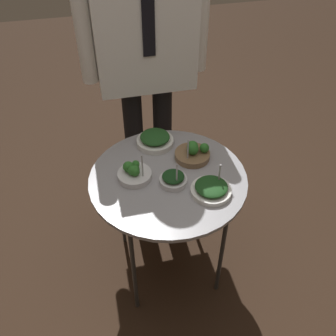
{
  "coord_description": "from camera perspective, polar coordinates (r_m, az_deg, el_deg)",
  "views": [
    {
      "loc": [
        -0.28,
        -1.17,
        1.76
      ],
      "look_at": [
        0.0,
        0.0,
        0.7
      ],
      "focal_mm": 40.0,
      "sensor_mm": 36.0,
      "label": 1
    }
  ],
  "objects": [
    {
      "name": "bowl_spinach_back_left",
      "position": [
        1.59,
        0.81,
        -1.69
      ],
      "size": [
        0.12,
        0.12,
        0.13
      ],
      "color": "silver",
      "rests_on": "serving_cart"
    },
    {
      "name": "serving_cart",
      "position": [
        1.66,
        0.0,
        -2.4
      ],
      "size": [
        0.69,
        0.69,
        0.65
      ],
      "color": "#939399",
      "rests_on": "ground_plane"
    },
    {
      "name": "waiter_figure",
      "position": [
        1.84,
        -3.63,
        19.07
      ],
      "size": [
        0.62,
        0.23,
        1.67
      ],
      "color": "black",
      "rests_on": "ground_plane"
    },
    {
      "name": "bowl_spinach_back_right",
      "position": [
        1.8,
        -1.99,
        4.34
      ],
      "size": [
        0.18,
        0.18,
        0.06
      ],
      "color": "white",
      "rests_on": "serving_cart"
    },
    {
      "name": "bowl_broccoli_mid_left",
      "position": [
        1.72,
        3.85,
        2.38
      ],
      "size": [
        0.16,
        0.16,
        0.13
      ],
      "color": "brown",
      "rests_on": "serving_cart"
    },
    {
      "name": "bowl_broccoli_mid_right",
      "position": [
        1.62,
        -5.22,
        -0.75
      ],
      "size": [
        0.15,
        0.15,
        0.14
      ],
      "color": "silver",
      "rests_on": "serving_cart"
    },
    {
      "name": "bowl_spinach_center",
      "position": [
        1.56,
        6.6,
        -3.14
      ],
      "size": [
        0.17,
        0.17,
        0.12
      ],
      "color": "white",
      "rests_on": "serving_cart"
    },
    {
      "name": "ground_plane",
      "position": [
        2.13,
        0.0,
        -14.25
      ],
      "size": [
        8.0,
        8.0,
        0.0
      ],
      "primitive_type": "plane",
      "color": "black"
    }
  ]
}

